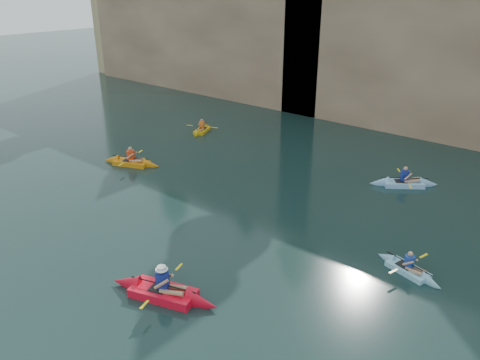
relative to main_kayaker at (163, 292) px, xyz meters
The scene contains 11 objects.
ground 0.50m from the main_kayaker, behind, with size 160.00×160.00×0.00m, color black.
cliff 30.51m from the main_kayaker, 90.89° to the left, with size 70.00×16.00×12.00m, color tan.
cliff_slab_west 30.87m from the main_kayaker, 132.23° to the left, with size 26.00×2.40×10.56m, color tan.
cliff_slab_center 23.26m from the main_kayaker, 86.11° to the left, with size 24.00×2.40×11.40m, color tan.
sea_cave_west 28.70m from the main_kayaker, 130.14° to the left, with size 4.50×1.00×4.00m, color black.
sea_cave_center 22.39m from the main_kayaker, 101.53° to the left, with size 3.50×1.00×3.20m, color black.
main_kayaker is the anchor object (origin of this frame).
kayaker_orange 12.20m from the main_kayaker, 146.77° to the left, with size 3.43×2.37×1.29m.
kayaker_ltblue_near 8.46m from the main_kayaker, 49.32° to the left, with size 2.71×2.03×1.04m.
kayaker_yellow 17.73m from the main_kayaker, 130.19° to the left, with size 2.05×2.74×1.10m.
kayaker_ltblue_mid 13.78m from the main_kayaker, 79.76° to the left, with size 3.13×2.64×1.28m.
Camera 1 is at (10.31, -7.86, 9.45)m, focal length 35.00 mm.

